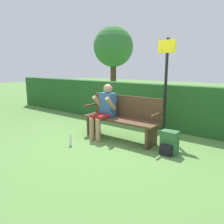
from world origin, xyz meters
The scene contains 8 objects.
ground_plane centered at (0.00, 0.00, 0.00)m, with size 40.00×40.00×0.00m, color #5B8942.
hedge_back centered at (0.00, 1.49, 0.60)m, with size 12.00×0.37×1.20m.
park_bench centered at (0.00, 0.08, 0.51)m, with size 1.86×0.50×1.00m.
person_seated centered at (-0.39, -0.07, 0.70)m, with size 0.48×0.64×1.26m.
backpack centered at (1.25, -0.11, 0.21)m, with size 0.31×0.29×0.45m.
water_bottle centered at (-0.59, -0.98, 0.11)m, with size 0.06×0.06×0.23m.
signpost centered at (0.63, 0.99, 1.36)m, with size 0.43×0.09×2.31m.
tree centered at (-4.45, 5.56, 2.64)m, with size 2.09×2.09×3.72m.
Camera 1 is at (2.83, -3.94, 1.66)m, focal length 35.00 mm.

